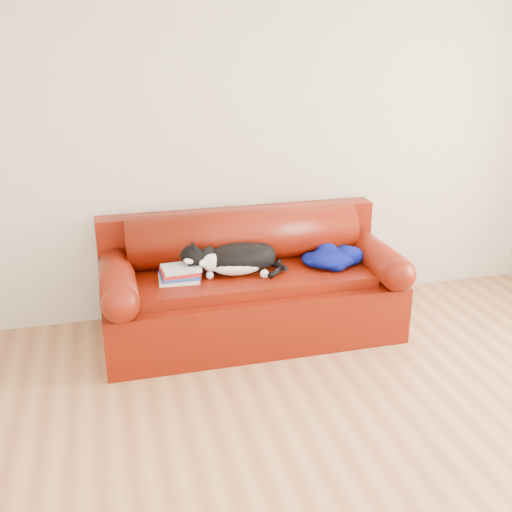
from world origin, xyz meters
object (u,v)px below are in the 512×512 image
at_px(sofa_base, 251,303).
at_px(blanket, 333,257).
at_px(cat, 239,259).
at_px(book_stack, 180,274).

xyz_separation_m(sofa_base, blanket, (0.60, -0.05, 0.32)).
height_order(cat, blanket, cat).
bearing_deg(cat, sofa_base, 20.03).
bearing_deg(blanket, book_stack, -179.55).
distance_m(book_stack, cat, 0.42).
relative_size(sofa_base, blanket, 4.13).
relative_size(book_stack, blanket, 0.56).
bearing_deg(blanket, sofa_base, 175.36).
distance_m(cat, blanket, 0.70).
distance_m(sofa_base, cat, 0.38).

